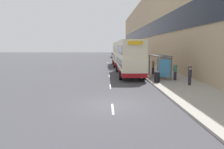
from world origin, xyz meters
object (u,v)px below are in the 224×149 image
Objects in this scene: bus_shelter at (162,62)px; pedestrian_at_shelter at (190,72)px; double_decker_bus_ahead at (121,54)px; pedestrian_3 at (190,76)px; litter_bin at (157,77)px; pedestrian_1 at (175,71)px; double_decker_bus_near at (129,57)px; pedestrian_2 at (153,67)px; car_0 at (114,55)px.

bus_shelter is 2.56× the size of pedestrian_at_shelter.
double_decker_bus_ahead is 6.39× the size of pedestrian_3.
litter_bin is (-3.58, -0.93, -0.31)m from pedestrian_at_shelter.
pedestrian_1 is at bearing 98.04° from pedestrian_3.
pedestrian_at_shelter is 3.71m from litter_bin.
pedestrian_3 is at bearing -57.23° from double_decker_bus_near.
pedestrian_3 is at bearing -76.18° from double_decker_bus_ahead.
pedestrian_at_shelter is at bearing -13.56° from pedestrian_1.
pedestrian_2 is 5.72m from litter_bin.
double_decker_bus_near is at bearing 133.37° from pedestrian_1.
litter_bin is (-2.60, 1.46, -0.29)m from pedestrian_3.
double_decker_bus_near is 6.36m from pedestrian_1.
car_0 is 38.92m from pedestrian_2.
bus_shelter is at bearing -85.07° from car_0.
litter_bin is at bearing 150.62° from pedestrian_3.
bus_shelter is 2.39× the size of pedestrian_2.
pedestrian_3 is 1.52× the size of litter_bin.
double_decker_bus_ahead reaches higher than pedestrian_at_shelter.
pedestrian_3 is at bearing -76.79° from pedestrian_2.
pedestrian_2 is at bearing -85.14° from car_0.
pedestrian_2 is (3.17, -12.55, -1.25)m from double_decker_bus_ahead.
pedestrian_at_shelter is at bearing 14.52° from litter_bin.
litter_bin is at bearing -150.38° from pedestrian_1.
pedestrian_1 is 2.57m from litter_bin.
double_decker_bus_near is at bearing 176.78° from pedestrian_2.
double_decker_bus_ahead is at bearing 108.63° from pedestrian_at_shelter.
car_0 is 2.84× the size of pedestrian_3.
pedestrian_2 is 1.67× the size of litter_bin.
pedestrian_1 reaches higher than litter_bin.
car_0 is at bearing 96.18° from pedestrian_3.
pedestrian_1 is at bearing -75.28° from double_decker_bus_ahead.
double_decker_bus_ahead is (-3.46, 15.39, 0.41)m from bus_shelter.
double_decker_bus_near is 6.07× the size of pedestrian_2.
litter_bin is at bearing -86.95° from car_0.
double_decker_bus_near is (-3.30, 3.01, 0.41)m from bus_shelter.
pedestrian_3 is (-0.99, -2.39, -0.02)m from pedestrian_at_shelter.
double_decker_bus_near is at bearing 139.29° from pedestrian_at_shelter.
double_decker_bus_ahead is at bearing 104.15° from pedestrian_2.
pedestrian_3 is (1.66, -7.09, -0.08)m from pedestrian_2.
litter_bin is (2.23, -18.18, -1.61)m from double_decker_bus_ahead.
pedestrian_at_shelter is 0.94× the size of pedestrian_2.
pedestrian_2 reaches higher than car_0.
car_0 is 2.75× the size of pedestrian_at_shelter.
pedestrian_2 reaches higher than pedestrian_at_shelter.
double_decker_bus_ahead is at bearing -89.71° from car_0.
double_decker_bus_near is at bearing 122.77° from pedestrian_3.
double_decker_bus_ahead is 9.71× the size of litter_bin.
pedestrian_at_shelter is at bearing -38.23° from bus_shelter.
pedestrian_2 is at bearing 119.42° from pedestrian_at_shelter.
bus_shelter is 2.33× the size of pedestrian_1.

